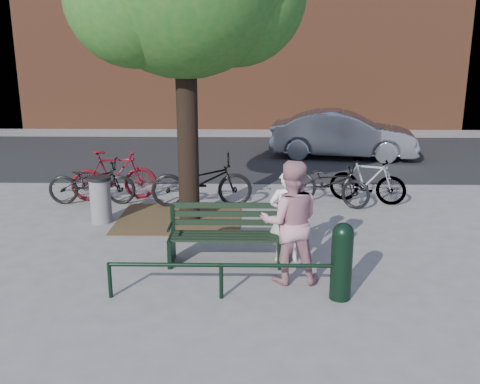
{
  "coord_description": "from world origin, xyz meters",
  "views": [
    {
      "loc": [
        0.37,
        -7.78,
        3.29
      ],
      "look_at": [
        0.21,
        1.0,
        0.89
      ],
      "focal_mm": 40.0,
      "sensor_mm": 36.0,
      "label": 1
    }
  ],
  "objects_px": {
    "litter_bin": "(101,199)",
    "bicycle_c": "(202,181)",
    "park_bench": "(225,233)",
    "person_right": "(290,222)",
    "person_left": "(286,216)",
    "bollard": "(342,259)",
    "parked_car": "(343,135)"
  },
  "relations": [
    {
      "from": "person_right",
      "to": "bicycle_c",
      "type": "relative_size",
      "value": 0.84
    },
    {
      "from": "park_bench",
      "to": "person_right",
      "type": "bearing_deg",
      "value": -36.1
    },
    {
      "from": "park_bench",
      "to": "litter_bin",
      "type": "distance_m",
      "value": 3.14
    },
    {
      "from": "bicycle_c",
      "to": "litter_bin",
      "type": "bearing_deg",
      "value": 116.89
    },
    {
      "from": "litter_bin",
      "to": "bicycle_c",
      "type": "relative_size",
      "value": 0.42
    },
    {
      "from": "person_right",
      "to": "litter_bin",
      "type": "distance_m",
      "value": 4.34
    },
    {
      "from": "litter_bin",
      "to": "park_bench",
      "type": "bearing_deg",
      "value": -37.72
    },
    {
      "from": "litter_bin",
      "to": "parked_car",
      "type": "distance_m",
      "value": 8.47
    },
    {
      "from": "person_left",
      "to": "bollard",
      "type": "distance_m",
      "value": 1.48
    },
    {
      "from": "person_right",
      "to": "bicycle_c",
      "type": "xyz_separation_m",
      "value": [
        -1.59,
        3.7,
        -0.34
      ]
    },
    {
      "from": "park_bench",
      "to": "bollard",
      "type": "bearing_deg",
      "value": -37.95
    },
    {
      "from": "park_bench",
      "to": "bollard",
      "type": "distance_m",
      "value": 2.03
    },
    {
      "from": "litter_bin",
      "to": "bicycle_c",
      "type": "height_order",
      "value": "bicycle_c"
    },
    {
      "from": "bollard",
      "to": "park_bench",
      "type": "bearing_deg",
      "value": 142.05
    },
    {
      "from": "person_left",
      "to": "litter_bin",
      "type": "distance_m",
      "value": 3.91
    },
    {
      "from": "bicycle_c",
      "to": "parked_car",
      "type": "distance_m",
      "value": 6.45
    },
    {
      "from": "park_bench",
      "to": "bollard",
      "type": "relative_size",
      "value": 1.63
    },
    {
      "from": "person_right",
      "to": "parked_car",
      "type": "relative_size",
      "value": 0.41
    },
    {
      "from": "person_right",
      "to": "litter_bin",
      "type": "height_order",
      "value": "person_right"
    },
    {
      "from": "bollard",
      "to": "bicycle_c",
      "type": "height_order",
      "value": "bicycle_c"
    },
    {
      "from": "park_bench",
      "to": "parked_car",
      "type": "relative_size",
      "value": 0.4
    },
    {
      "from": "parked_car",
      "to": "person_left",
      "type": "bearing_deg",
      "value": 173.92
    },
    {
      "from": "bicycle_c",
      "to": "parked_car",
      "type": "relative_size",
      "value": 0.49
    },
    {
      "from": "bollard",
      "to": "bicycle_c",
      "type": "xyz_separation_m",
      "value": [
        -2.24,
        4.25,
        -0.02
      ]
    },
    {
      "from": "person_right",
      "to": "bollard",
      "type": "bearing_deg",
      "value": 138.47
    },
    {
      "from": "person_right",
      "to": "bicycle_c",
      "type": "bearing_deg",
      "value": -67.86
    },
    {
      "from": "person_left",
      "to": "bicycle_c",
      "type": "bearing_deg",
      "value": -62.77
    },
    {
      "from": "park_bench",
      "to": "bicycle_c",
      "type": "xyz_separation_m",
      "value": [
        -0.64,
        3.01,
        0.08
      ]
    },
    {
      "from": "park_bench",
      "to": "person_left",
      "type": "height_order",
      "value": "person_left"
    },
    {
      "from": "park_bench",
      "to": "litter_bin",
      "type": "height_order",
      "value": "park_bench"
    },
    {
      "from": "person_right",
      "to": "bicycle_c",
      "type": "distance_m",
      "value": 4.04
    },
    {
      "from": "park_bench",
      "to": "person_left",
      "type": "relative_size",
      "value": 1.19
    }
  ]
}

